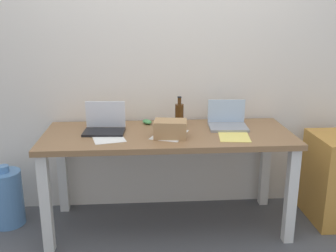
{
  "coord_description": "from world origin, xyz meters",
  "views": [
    {
      "loc": [
        -0.19,
        -2.72,
        1.58
      ],
      "look_at": [
        0.0,
        0.0,
        0.8
      ],
      "focal_mm": 41.74,
      "sensor_mm": 36.0,
      "label": 1
    }
  ],
  "objects_px": {
    "beer_bottle": "(179,114)",
    "cardboard_box": "(170,129)",
    "laptop_right": "(228,122)",
    "water_cooler_jug": "(6,198)",
    "desk": "(168,146)",
    "computer_mouse": "(147,122)",
    "laptop_left": "(105,126)"
  },
  "relations": [
    {
      "from": "laptop_left",
      "to": "computer_mouse",
      "type": "xyz_separation_m",
      "value": [
        0.31,
        0.2,
        -0.03
      ]
    },
    {
      "from": "beer_bottle",
      "to": "water_cooler_jug",
      "type": "bearing_deg",
      "value": -177.27
    },
    {
      "from": "laptop_right",
      "to": "computer_mouse",
      "type": "relative_size",
      "value": 3.01
    },
    {
      "from": "water_cooler_jug",
      "to": "beer_bottle",
      "type": "bearing_deg",
      "value": 2.73
    },
    {
      "from": "desk",
      "to": "beer_bottle",
      "type": "relative_size",
      "value": 7.73
    },
    {
      "from": "laptop_left",
      "to": "water_cooler_jug",
      "type": "relative_size",
      "value": 0.63
    },
    {
      "from": "laptop_right",
      "to": "laptop_left",
      "type": "bearing_deg",
      "value": -176.04
    },
    {
      "from": "laptop_right",
      "to": "computer_mouse",
      "type": "xyz_separation_m",
      "value": [
        -0.61,
        0.14,
        -0.02
      ]
    },
    {
      "from": "beer_bottle",
      "to": "computer_mouse",
      "type": "xyz_separation_m",
      "value": [
        -0.25,
        0.09,
        -0.08
      ]
    },
    {
      "from": "laptop_right",
      "to": "cardboard_box",
      "type": "xyz_separation_m",
      "value": [
        -0.46,
        -0.23,
        0.02
      ]
    },
    {
      "from": "desk",
      "to": "computer_mouse",
      "type": "relative_size",
      "value": 18.09
    },
    {
      "from": "laptop_left",
      "to": "beer_bottle",
      "type": "xyz_separation_m",
      "value": [
        0.56,
        0.11,
        0.05
      ]
    },
    {
      "from": "laptop_right",
      "to": "water_cooler_jug",
      "type": "height_order",
      "value": "laptop_right"
    },
    {
      "from": "desk",
      "to": "beer_bottle",
      "type": "xyz_separation_m",
      "value": [
        0.1,
        0.16,
        0.19
      ]
    },
    {
      "from": "laptop_right",
      "to": "beer_bottle",
      "type": "height_order",
      "value": "beer_bottle"
    },
    {
      "from": "beer_bottle",
      "to": "cardboard_box",
      "type": "xyz_separation_m",
      "value": [
        -0.09,
        -0.28,
        -0.03
      ]
    },
    {
      "from": "beer_bottle",
      "to": "water_cooler_jug",
      "type": "distance_m",
      "value": 1.48
    },
    {
      "from": "computer_mouse",
      "to": "cardboard_box",
      "type": "bearing_deg",
      "value": -95.53
    },
    {
      "from": "laptop_right",
      "to": "cardboard_box",
      "type": "relative_size",
      "value": 1.34
    },
    {
      "from": "desk",
      "to": "water_cooler_jug",
      "type": "height_order",
      "value": "desk"
    },
    {
      "from": "cardboard_box",
      "to": "water_cooler_jug",
      "type": "relative_size",
      "value": 0.46
    },
    {
      "from": "laptop_left",
      "to": "desk",
      "type": "bearing_deg",
      "value": -6.16
    },
    {
      "from": "desk",
      "to": "computer_mouse",
      "type": "xyz_separation_m",
      "value": [
        -0.15,
        0.25,
        0.12
      ]
    },
    {
      "from": "laptop_left",
      "to": "computer_mouse",
      "type": "distance_m",
      "value": 0.37
    },
    {
      "from": "cardboard_box",
      "to": "laptop_left",
      "type": "bearing_deg",
      "value": 160.93
    },
    {
      "from": "desk",
      "to": "cardboard_box",
      "type": "bearing_deg",
      "value": -85.5
    },
    {
      "from": "desk",
      "to": "water_cooler_jug",
      "type": "relative_size",
      "value": 3.74
    },
    {
      "from": "laptop_right",
      "to": "computer_mouse",
      "type": "bearing_deg",
      "value": 167.53
    },
    {
      "from": "beer_bottle",
      "to": "computer_mouse",
      "type": "height_order",
      "value": "beer_bottle"
    },
    {
      "from": "desk",
      "to": "water_cooler_jug",
      "type": "bearing_deg",
      "value": 175.48
    },
    {
      "from": "laptop_left",
      "to": "cardboard_box",
      "type": "xyz_separation_m",
      "value": [
        0.47,
        -0.16,
        0.01
      ]
    },
    {
      "from": "laptop_right",
      "to": "water_cooler_jug",
      "type": "xyz_separation_m",
      "value": [
        -1.71,
        -0.02,
        -0.57
      ]
    }
  ]
}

